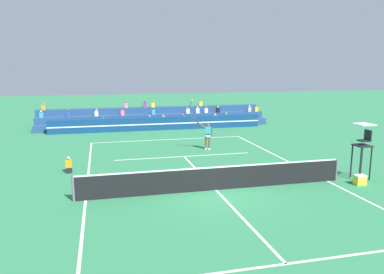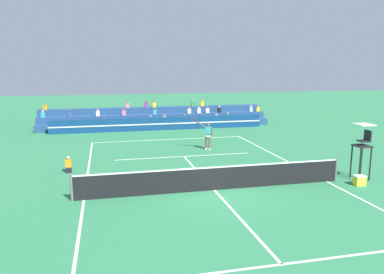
% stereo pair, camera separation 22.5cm
% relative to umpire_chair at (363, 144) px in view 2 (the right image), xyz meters
% --- Properties ---
extents(ground_plane, '(120.00, 120.00, 0.00)m').
position_rel_umpire_chair_xyz_m(ground_plane, '(-7.30, 0.00, -1.72)').
color(ground_plane, '#2D7A4C').
extents(court_lines, '(11.10, 23.90, 0.01)m').
position_rel_umpire_chair_xyz_m(court_lines, '(-7.30, 0.00, -1.71)').
color(court_lines, white).
rests_on(court_lines, ground).
extents(tennis_net, '(12.00, 0.10, 1.10)m').
position_rel_umpire_chair_xyz_m(tennis_net, '(-7.30, 0.00, -1.17)').
color(tennis_net, slate).
rests_on(tennis_net, ground).
extents(sponsor_banner_wall, '(18.00, 0.26, 1.10)m').
position_rel_umpire_chair_xyz_m(sponsor_banner_wall, '(-7.30, 16.24, -1.17)').
color(sponsor_banner_wall, navy).
rests_on(sponsor_banner_wall, ground).
extents(bleacher_stand, '(20.45, 2.85, 2.28)m').
position_rel_umpire_chair_xyz_m(bleacher_stand, '(-7.29, 18.78, -1.07)').
color(bleacher_stand, navy).
rests_on(bleacher_stand, ground).
extents(umpire_chair, '(0.76, 0.84, 2.67)m').
position_rel_umpire_chair_xyz_m(umpire_chair, '(0.00, 0.00, 0.00)').
color(umpire_chair, black).
rests_on(umpire_chair, ground).
extents(ball_kid_courtside, '(0.30, 0.36, 0.84)m').
position_rel_umpire_chair_xyz_m(ball_kid_courtside, '(-13.75, 4.40, -1.39)').
color(ball_kid_courtside, black).
rests_on(ball_kid_courtside, ground).
extents(tennis_player, '(1.38, 0.59, 2.18)m').
position_rel_umpire_chair_xyz_m(tennis_player, '(-5.39, 8.00, -0.74)').
color(tennis_player, brown).
rests_on(tennis_player, ground).
extents(tennis_ball, '(0.07, 0.07, 0.07)m').
position_rel_umpire_chair_xyz_m(tennis_ball, '(-5.90, 1.32, -1.68)').
color(tennis_ball, '#C6DB33').
rests_on(tennis_ball, ground).
extents(equipment_cooler, '(0.50, 0.38, 0.45)m').
position_rel_umpire_chair_xyz_m(equipment_cooler, '(-0.67, -0.82, -1.49)').
color(equipment_cooler, yellow).
rests_on(equipment_cooler, ground).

